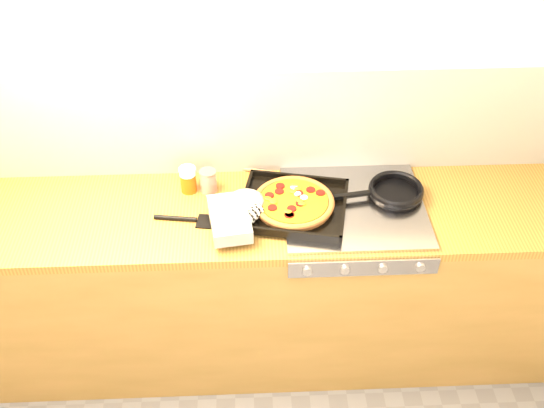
{
  "coord_description": "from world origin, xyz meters",
  "views": [
    {
      "loc": [
        0.01,
        -0.95,
        2.66
      ],
      "look_at": [
        0.1,
        1.08,
        0.95
      ],
      "focal_mm": 42.0,
      "sensor_mm": 36.0,
      "label": 1
    }
  ],
  "objects_px": {
    "tomato_can": "(208,181)",
    "juice_glass": "(188,179)",
    "frying_pan": "(395,191)",
    "pizza_on_tray": "(276,206)"
  },
  "relations": [
    {
      "from": "tomato_can",
      "to": "juice_glass",
      "type": "xyz_separation_m",
      "value": [
        -0.09,
        0.0,
        0.01
      ]
    },
    {
      "from": "juice_glass",
      "to": "frying_pan",
      "type": "bearing_deg",
      "value": -5.55
    },
    {
      "from": "pizza_on_tray",
      "to": "frying_pan",
      "type": "relative_size",
      "value": 1.5
    },
    {
      "from": "frying_pan",
      "to": "juice_glass",
      "type": "relative_size",
      "value": 3.4
    },
    {
      "from": "pizza_on_tray",
      "to": "juice_glass",
      "type": "height_order",
      "value": "juice_glass"
    },
    {
      "from": "tomato_can",
      "to": "juice_glass",
      "type": "height_order",
      "value": "juice_glass"
    },
    {
      "from": "pizza_on_tray",
      "to": "juice_glass",
      "type": "xyz_separation_m",
      "value": [
        -0.38,
        0.18,
        0.02
      ]
    },
    {
      "from": "tomato_can",
      "to": "frying_pan",
      "type": "bearing_deg",
      "value": -5.95
    },
    {
      "from": "pizza_on_tray",
      "to": "frying_pan",
      "type": "distance_m",
      "value": 0.53
    },
    {
      "from": "pizza_on_tray",
      "to": "juice_glass",
      "type": "distance_m",
      "value": 0.42
    }
  ]
}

